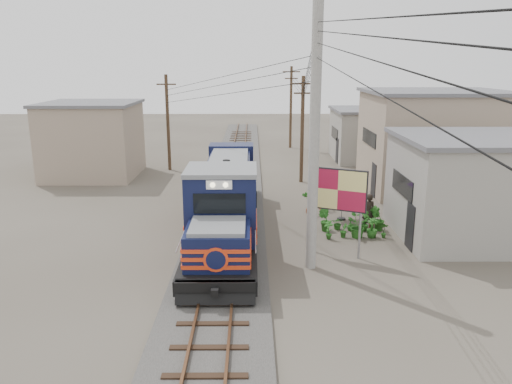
{
  "coord_description": "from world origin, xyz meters",
  "views": [
    {
      "loc": [
        1.21,
        -18.79,
        7.84
      ],
      "look_at": [
        1.37,
        2.85,
        2.2
      ],
      "focal_mm": 35.0,
      "sensor_mm": 36.0,
      "label": 1
    }
  ],
  "objects_px": {
    "billboard": "(338,192)",
    "market_umbrella": "(343,181)",
    "locomotive": "(226,200)",
    "vendor": "(368,212)"
  },
  "relations": [
    {
      "from": "locomotive",
      "to": "billboard",
      "type": "relative_size",
      "value": 4.09
    },
    {
      "from": "billboard",
      "to": "vendor",
      "type": "height_order",
      "value": "billboard"
    },
    {
      "from": "locomotive",
      "to": "vendor",
      "type": "xyz_separation_m",
      "value": [
        6.79,
        0.64,
        -0.77
      ]
    },
    {
      "from": "market_umbrella",
      "to": "vendor",
      "type": "xyz_separation_m",
      "value": [
        1.01,
        -1.5,
        -1.16
      ]
    },
    {
      "from": "vendor",
      "to": "locomotive",
      "type": "bearing_deg",
      "value": 4.5
    },
    {
      "from": "billboard",
      "to": "market_umbrella",
      "type": "bearing_deg",
      "value": 101.89
    },
    {
      "from": "locomotive",
      "to": "billboard",
      "type": "xyz_separation_m",
      "value": [
        4.69,
        -2.69,
        1.08
      ]
    },
    {
      "from": "locomotive",
      "to": "vendor",
      "type": "distance_m",
      "value": 6.86
    },
    {
      "from": "billboard",
      "to": "market_umbrella",
      "type": "xyz_separation_m",
      "value": [
        1.09,
        4.82,
        -0.69
      ]
    },
    {
      "from": "locomotive",
      "to": "market_umbrella",
      "type": "height_order",
      "value": "locomotive"
    }
  ]
}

